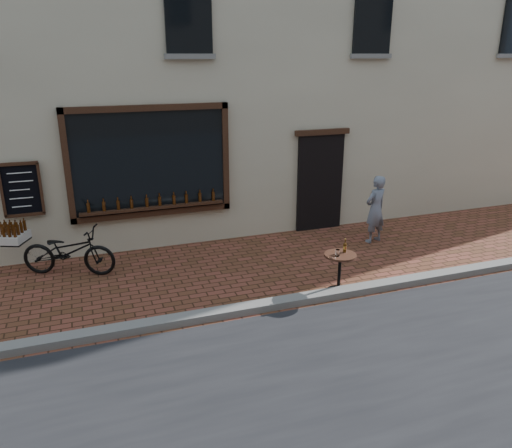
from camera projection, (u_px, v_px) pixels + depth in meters
name	position (u px, v px, depth m)	size (l,w,h in m)	color
ground	(307.00, 308.00, 8.07)	(90.00, 90.00, 0.00)	#542F1B
kerb	(302.00, 299.00, 8.23)	(90.00, 0.25, 0.12)	slate
shop_building	(201.00, 6.00, 12.25)	(28.00, 6.20, 10.00)	beige
cargo_bicycle	(67.00, 251.00, 9.16)	(2.08, 1.28, 0.97)	black
bistro_table	(340.00, 265.00, 8.46)	(0.54, 0.54, 0.93)	black
pedestrian	(375.00, 209.00, 10.70)	(0.54, 0.35, 1.47)	slate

